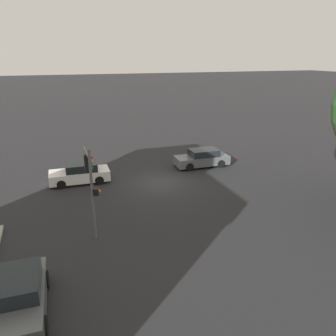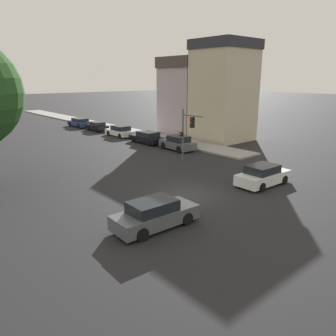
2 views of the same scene
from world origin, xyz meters
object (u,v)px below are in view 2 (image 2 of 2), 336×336
(parked_car_3, at_px, (97,126))
(traffic_signal, at_px, (187,129))
(crossing_car_1, at_px, (155,214))
(parked_car_1, at_px, (147,138))
(parked_car_4, at_px, (80,123))
(crossing_car_0, at_px, (263,175))
(parked_car_0, at_px, (178,143))
(parked_car_2, at_px, (120,131))

(parked_car_3, bearing_deg, traffic_signal, 172.78)
(crossing_car_1, bearing_deg, parked_car_1, 55.78)
(traffic_signal, distance_m, parked_car_4, 27.64)
(crossing_car_1, bearing_deg, parked_car_3, 68.09)
(parked_car_4, bearing_deg, crossing_car_0, 174.00)
(crossing_car_1, distance_m, parked_car_1, 22.41)
(crossing_car_1, bearing_deg, parked_car_4, 71.45)
(parked_car_0, xyz_separation_m, parked_car_4, (-0.07, 22.51, -0.06))
(parked_car_4, bearing_deg, parked_car_1, 179.09)
(crossing_car_1, height_order, parked_car_2, crossing_car_1)
(parked_car_3, relative_size, parked_car_4, 0.83)
(crossing_car_0, height_order, parked_car_2, crossing_car_0)
(traffic_signal, bearing_deg, parked_car_0, -125.08)
(parked_car_0, xyz_separation_m, parked_car_1, (-0.16, 5.09, -0.07))
(traffic_signal, xyz_separation_m, crossing_car_1, (-10.06, -8.14, -2.43))
(traffic_signal, distance_m, crossing_car_0, 8.15)
(crossing_car_1, height_order, parked_car_3, crossing_car_1)
(crossing_car_0, distance_m, parked_car_0, 13.05)
(parked_car_2, bearing_deg, parked_car_1, 177.98)
(crossing_car_0, relative_size, crossing_car_1, 0.95)
(traffic_signal, relative_size, parked_car_4, 1.00)
(traffic_signal, height_order, parked_car_4, traffic_signal)
(parked_car_1, bearing_deg, parked_car_3, -0.98)
(parked_car_1, bearing_deg, parked_car_0, -178.75)
(traffic_signal, xyz_separation_m, parked_car_3, (3.29, 21.89, -2.49))
(crossing_car_1, distance_m, parked_car_3, 32.87)
(parked_car_3, bearing_deg, parked_car_1, -179.14)
(crossing_car_0, xyz_separation_m, parked_car_2, (3.44, 23.81, -0.05))
(traffic_signal, height_order, parked_car_0, traffic_signal)
(crossing_car_0, bearing_deg, parked_car_2, 83.74)
(parked_car_1, bearing_deg, traffic_signal, 161.64)
(crossing_car_0, relative_size, parked_car_4, 0.90)
(parked_car_0, height_order, parked_car_1, parked_car_0)
(traffic_signal, distance_m, parked_car_3, 22.28)
(crossing_car_0, xyz_separation_m, crossing_car_1, (-10.04, -0.36, 0.00))
(parked_car_4, bearing_deg, parked_car_0, 179.55)
(crossing_car_1, bearing_deg, traffic_signal, 41.04)
(parked_car_1, bearing_deg, crossing_car_0, 169.18)
(traffic_signal, distance_m, parked_car_1, 10.71)
(parked_car_0, bearing_deg, parked_car_3, 1.82)
(crossing_car_0, height_order, parked_car_0, parked_car_0)
(crossing_car_0, xyz_separation_m, parked_car_3, (3.32, 29.68, -0.06))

